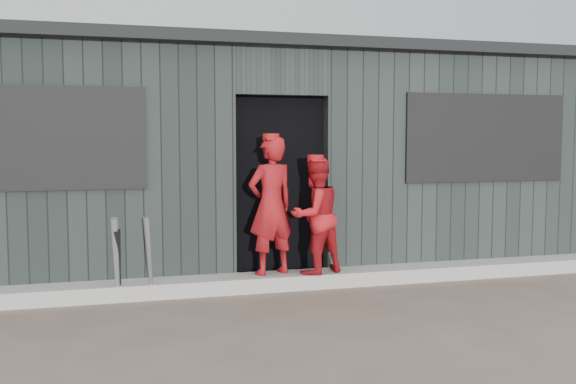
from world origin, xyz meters
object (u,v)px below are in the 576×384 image
object	(u,v)px
player_grey_back	(281,227)
dugout	(253,159)
bat_left	(116,260)
bat_mid	(149,258)
player_red_right	(315,216)
player_red_left	(271,206)
bat_right	(118,265)

from	to	relation	value
player_grey_back	dugout	world-z (taller)	dugout
bat_left	player_grey_back	size ratio (longest dim) A/B	0.77
bat_mid	dugout	world-z (taller)	dugout
player_red_right	dugout	distance (m)	1.84
player_red_right	dugout	world-z (taller)	dugout
player_grey_back	player_red_right	bearing A→B (deg)	78.40
bat_left	player_red_left	size ratio (longest dim) A/B	0.59
player_red_right	dugout	xyz separation A→B (m)	(-0.28, 1.74, 0.53)
bat_left	player_grey_back	bearing A→B (deg)	25.46
bat_left	player_red_left	world-z (taller)	player_red_left
player_red_right	bat_mid	bearing A→B (deg)	-17.28
bat_left	player_red_left	xyz separation A→B (m)	(1.54, 0.22, 0.45)
player_red_left	player_grey_back	distance (m)	0.77
bat_mid	bat_right	size ratio (longest dim) A/B	1.10
player_red_left	bat_mid	bearing A→B (deg)	-9.20
player_red_right	player_grey_back	distance (m)	0.78
bat_left	player_red_right	bearing A→B (deg)	4.01
bat_mid	bat_right	distance (m)	0.29
bat_mid	dugout	size ratio (longest dim) A/B	0.10
player_red_left	dugout	bearing A→B (deg)	-113.40
bat_mid	player_red_left	world-z (taller)	player_red_left
player_red_left	player_grey_back	xyz separation A→B (m)	(0.28, 0.65, -0.32)
dugout	player_red_right	bearing A→B (deg)	-80.83
player_red_left	player_red_right	world-z (taller)	player_red_left
bat_mid	player_red_left	bearing A→B (deg)	8.41
player_red_right	player_grey_back	world-z (taller)	player_red_right
dugout	bat_mid	bearing A→B (deg)	-127.31
bat_mid	player_red_right	bearing A→B (deg)	3.60
bat_right	bat_left	bearing A→B (deg)	-111.29
bat_left	bat_mid	bearing A→B (deg)	6.27
player_grey_back	dugout	distance (m)	1.26
player_grey_back	bat_mid	bearing A→B (deg)	3.74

